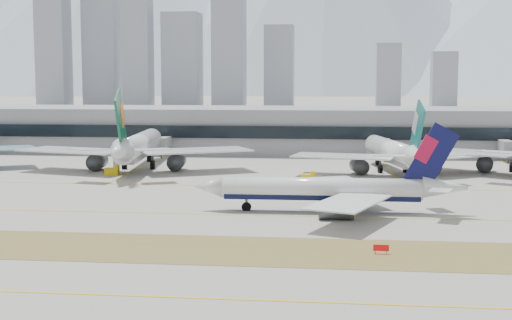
# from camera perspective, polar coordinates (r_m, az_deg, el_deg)

# --- Properties ---
(ground) EXTENTS (3000.00, 3000.00, 0.00)m
(ground) POSITION_cam_1_polar(r_m,az_deg,el_deg) (135.51, -3.43, -3.96)
(ground) COLOR gray
(ground) RESTS_ON ground
(apron_markings) EXTENTS (360.00, 122.22, 0.06)m
(apron_markings) POSITION_cam_1_polar(r_m,az_deg,el_deg) (84.28, -9.84, -10.44)
(apron_markings) COLOR olive
(apron_markings) RESTS_ON ground
(taxiing_airliner) EXTENTS (50.56, 44.02, 17.01)m
(taxiing_airliner) POSITION_cam_1_polar(r_m,az_deg,el_deg) (132.48, 6.05, -2.42)
(taxiing_airliner) COLOR white
(taxiing_airliner) RESTS_ON ground
(widebody_eva) EXTENTS (63.93, 62.88, 22.90)m
(widebody_eva) POSITION_cam_1_polar(r_m,az_deg,el_deg) (197.48, -9.46, 0.99)
(widebody_eva) COLOR white
(widebody_eva) RESTS_ON ground
(widebody_cathay) EXTENTS (55.64, 55.17, 20.18)m
(widebody_cathay) POSITION_cam_1_polar(r_m,az_deg,el_deg) (190.77, 11.00, 0.56)
(widebody_cathay) COLOR white
(widebody_cathay) RESTS_ON ground
(terminal) EXTENTS (280.00, 43.10, 15.00)m
(terminal) POSITION_cam_1_polar(r_m,az_deg,el_deg) (247.80, 1.12, 2.48)
(terminal) COLOR gray
(terminal) RESTS_ON ground
(hold_sign_right) EXTENTS (2.20, 0.15, 1.35)m
(hold_sign_right) POSITION_cam_1_polar(r_m,az_deg,el_deg) (102.23, 9.97, -6.95)
(hold_sign_right) COLOR red
(hold_sign_right) RESTS_ON ground
(gse_c) EXTENTS (3.55, 2.00, 2.60)m
(gse_c) POSITION_cam_1_polar(r_m,az_deg,el_deg) (172.40, 4.25, -1.39)
(gse_c) COLOR #E5BB0C
(gse_c) RESTS_ON ground
(gse_b) EXTENTS (3.55, 2.00, 2.60)m
(gse_b) POSITION_cam_1_polar(r_m,az_deg,el_deg) (187.80, -11.40, -0.86)
(gse_b) COLOR #E5BB0C
(gse_b) RESTS_ON ground
(city_skyline) EXTENTS (342.00, 49.80, 140.00)m
(city_skyline) POSITION_cam_1_polar(r_m,az_deg,el_deg) (599.52, -6.12, 8.76)
(city_skyline) COLOR #8E93A2
(city_skyline) RESTS_ON ground
(mountain_ridge) EXTENTS (2830.00, 1120.00, 470.00)m
(mountain_ridge) POSITION_cam_1_polar(r_m,az_deg,el_deg) (1543.56, 6.96, 12.17)
(mountain_ridge) COLOR #9EA8B7
(mountain_ridge) RESTS_ON ground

